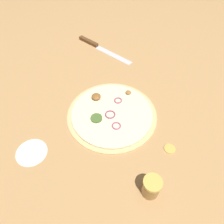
% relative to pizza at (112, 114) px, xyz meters
% --- Properties ---
extents(ground_plane, '(3.00, 3.00, 0.00)m').
position_rel_pizza_xyz_m(ground_plane, '(-0.00, 0.00, -0.01)').
color(ground_plane, tan).
extents(pizza, '(0.36, 0.36, 0.03)m').
position_rel_pizza_xyz_m(pizza, '(0.00, 0.00, 0.00)').
color(pizza, '#D6B77A').
rests_on(pizza, ground_plane).
extents(knife, '(0.17, 0.33, 0.02)m').
position_rel_pizza_xyz_m(knife, '(-0.13, -0.47, 0.00)').
color(knife, silver).
rests_on(knife, ground_plane).
extents(spice_jar, '(0.06, 0.06, 0.08)m').
position_rel_pizza_xyz_m(spice_jar, '(0.03, 0.33, 0.03)').
color(spice_jar, olive).
rests_on(spice_jar, ground_plane).
extents(loose_cap, '(0.04, 0.04, 0.01)m').
position_rel_pizza_xyz_m(loose_cap, '(-0.12, 0.23, -0.00)').
color(loose_cap, gold).
rests_on(loose_cap, ground_plane).
extents(flour_patch, '(0.11, 0.11, 0.00)m').
position_rel_pizza_xyz_m(flour_patch, '(0.33, 0.03, -0.01)').
color(flour_patch, white).
rests_on(flour_patch, ground_plane).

